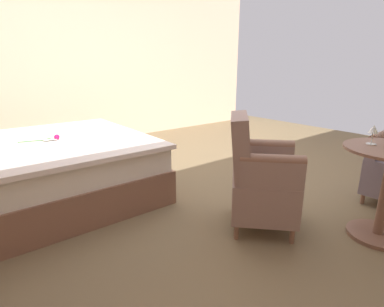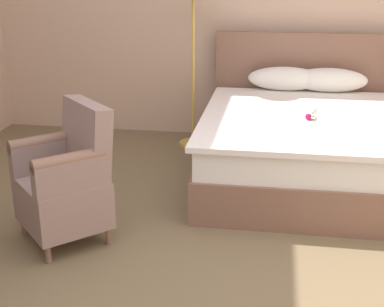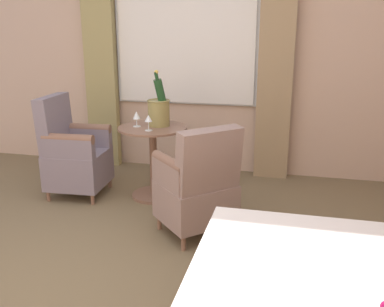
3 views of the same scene
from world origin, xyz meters
name	(u,v)px [view 1 (image 1 of 3)]	position (x,y,z in m)	size (l,w,h in m)	color
ground_plane	(219,178)	(0.00, 0.00, 0.00)	(7.36, 7.36, 0.00)	brown
wall_far_side	(112,44)	(2.67, 0.00, 1.59)	(0.12, 5.98, 3.19)	#D6B193
bed	(28,171)	(0.61, 1.84, 0.32)	(1.76, 2.05, 1.09)	brown
wine_glass_near_edge	(373,131)	(-1.50, -0.07, 0.80)	(0.07, 0.07, 0.14)	white
armchair_by_window	(259,178)	(-0.97, 0.50, 0.40)	(0.73, 0.73, 0.90)	brown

